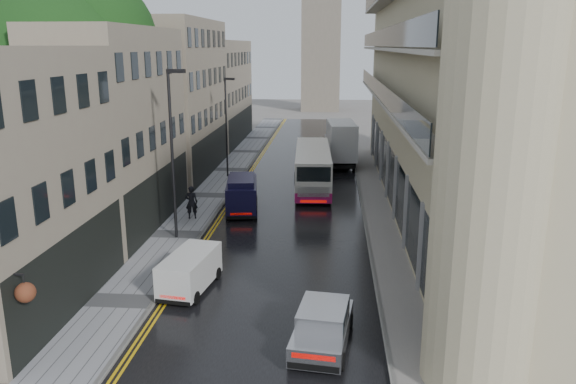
% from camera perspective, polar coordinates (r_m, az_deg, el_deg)
% --- Properties ---
extents(road, '(9.00, 85.00, 0.02)m').
position_cam_1_polar(road, '(38.29, 0.63, -0.65)').
color(road, black).
rests_on(road, ground).
extents(left_sidewalk, '(2.70, 85.00, 0.12)m').
position_cam_1_polar(left_sidewalk, '(39.10, -7.95, -0.39)').
color(left_sidewalk, gray).
rests_on(left_sidewalk, ground).
extents(right_sidewalk, '(1.80, 85.00, 0.12)m').
position_cam_1_polar(right_sidewalk, '(38.30, 8.72, -0.74)').
color(right_sidewalk, slate).
rests_on(right_sidewalk, ground).
extents(old_shop_row, '(4.50, 56.00, 12.00)m').
position_cam_1_polar(old_shop_row, '(41.33, -12.44, 8.60)').
color(old_shop_row, gray).
rests_on(old_shop_row, ground).
extents(modern_block, '(8.00, 40.00, 14.00)m').
position_cam_1_polar(modern_block, '(36.33, 17.14, 9.09)').
color(modern_block, tan).
rests_on(modern_block, ground).
extents(tree_near, '(10.56, 10.56, 13.89)m').
position_cam_1_polar(tree_near, '(33.11, -22.66, 8.04)').
color(tree_near, black).
rests_on(tree_near, ground).
extents(tree_far, '(9.24, 9.24, 12.46)m').
position_cam_1_polar(tree_far, '(45.00, -14.74, 9.23)').
color(tree_far, black).
rests_on(tree_far, ground).
extents(cream_bus, '(2.88, 10.66, 2.88)m').
position_cam_1_polar(cream_bus, '(38.02, 0.91, 1.49)').
color(cream_bus, beige).
rests_on(cream_bus, road).
extents(white_lorry, '(2.88, 7.47, 3.83)m').
position_cam_1_polar(white_lorry, '(47.19, 4.33, 4.63)').
color(white_lorry, silver).
rests_on(white_lorry, road).
extents(silver_hatchback, '(2.22, 4.16, 1.49)m').
position_cam_1_polar(silver_hatchback, '(18.83, 0.40, -15.14)').
color(silver_hatchback, '#97989C').
rests_on(silver_hatchback, road).
extents(white_van, '(2.09, 3.85, 1.66)m').
position_cam_1_polar(white_van, '(23.59, -12.77, -8.87)').
color(white_van, silver).
rests_on(white_van, road).
extents(navy_van, '(2.41, 4.76, 2.33)m').
position_cam_1_polar(navy_van, '(33.68, -6.21, -0.82)').
color(navy_van, black).
rests_on(navy_van, road).
extents(pedestrian, '(0.81, 0.62, 1.98)m').
position_cam_1_polar(pedestrian, '(33.76, -9.78, -1.04)').
color(pedestrian, black).
rests_on(pedestrian, left_sidewalk).
extents(lamp_post_near, '(1.02, 0.39, 8.83)m').
position_cam_1_polar(lamp_post_near, '(29.82, -11.67, 3.56)').
color(lamp_post_near, black).
rests_on(lamp_post_near, left_sidewalk).
extents(lamp_post_far, '(0.87, 0.46, 7.61)m').
position_cam_1_polar(lamp_post_far, '(43.85, -6.28, 6.45)').
color(lamp_post_far, black).
rests_on(lamp_post_far, left_sidewalk).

